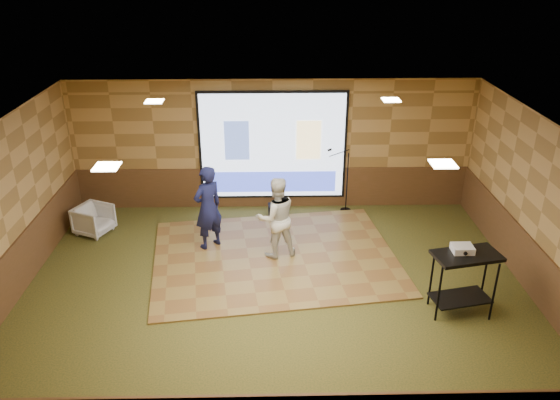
{
  "coord_description": "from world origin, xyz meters",
  "views": [
    {
      "loc": [
        -0.09,
        -8.15,
        5.56
      ],
      "look_at": [
        0.11,
        1.01,
        1.3
      ],
      "focal_mm": 35.0,
      "sensor_mm": 36.0,
      "label": 1
    }
  ],
  "objects_px": {
    "av_table": "(465,270)",
    "duffel_bag": "(277,210)",
    "player_right": "(276,218)",
    "projector": "(462,249)",
    "mic_stand": "(344,191)",
    "projector_screen": "(273,147)",
    "dance_floor": "(275,257)",
    "player_left": "(208,208)",
    "banquet_chair": "(94,220)"
  },
  "relations": [
    {
      "from": "projector",
      "to": "banquet_chair",
      "type": "relative_size",
      "value": 0.48
    },
    {
      "from": "dance_floor",
      "to": "player_right",
      "type": "relative_size",
      "value": 2.87
    },
    {
      "from": "dance_floor",
      "to": "projector_screen",
      "type": "bearing_deg",
      "value": 90.26
    },
    {
      "from": "av_table",
      "to": "banquet_chair",
      "type": "bearing_deg",
      "value": 156.87
    },
    {
      "from": "av_table",
      "to": "banquet_chair",
      "type": "xyz_separation_m",
      "value": [
        -6.87,
        2.94,
        -0.5
      ]
    },
    {
      "from": "dance_floor",
      "to": "duffel_bag",
      "type": "bearing_deg",
      "value": 87.56
    },
    {
      "from": "mic_stand",
      "to": "player_left",
      "type": "bearing_deg",
      "value": -159.29
    },
    {
      "from": "mic_stand",
      "to": "duffel_bag",
      "type": "relative_size",
      "value": 3.77
    },
    {
      "from": "banquet_chair",
      "to": "av_table",
      "type": "bearing_deg",
      "value": -88.3
    },
    {
      "from": "banquet_chair",
      "to": "duffel_bag",
      "type": "height_order",
      "value": "banquet_chair"
    },
    {
      "from": "dance_floor",
      "to": "projector",
      "type": "height_order",
      "value": "projector"
    },
    {
      "from": "dance_floor",
      "to": "projector",
      "type": "distance_m",
      "value": 3.65
    },
    {
      "from": "duffel_bag",
      "to": "mic_stand",
      "type": "bearing_deg",
      "value": 7.37
    },
    {
      "from": "projector",
      "to": "mic_stand",
      "type": "xyz_separation_m",
      "value": [
        -1.38,
        3.83,
        -0.68
      ]
    },
    {
      "from": "av_table",
      "to": "projector",
      "type": "relative_size",
      "value": 3.37
    },
    {
      "from": "player_right",
      "to": "dance_floor",
      "type": "bearing_deg",
      "value": 48.91
    },
    {
      "from": "av_table",
      "to": "duffel_bag",
      "type": "height_order",
      "value": "av_table"
    },
    {
      "from": "projector_screen",
      "to": "dance_floor",
      "type": "xyz_separation_m",
      "value": [
        0.01,
        -2.32,
        -1.46
      ]
    },
    {
      "from": "mic_stand",
      "to": "duffel_bag",
      "type": "distance_m",
      "value": 1.59
    },
    {
      "from": "projector_screen",
      "to": "av_table",
      "type": "xyz_separation_m",
      "value": [
        3.06,
        -4.14,
        -0.67
      ]
    },
    {
      "from": "projector_screen",
      "to": "banquet_chair",
      "type": "bearing_deg",
      "value": -162.47
    },
    {
      "from": "projector",
      "to": "mic_stand",
      "type": "relative_size",
      "value": 0.22
    },
    {
      "from": "banquet_chair",
      "to": "dance_floor",
      "type": "bearing_deg",
      "value": -81.4
    },
    {
      "from": "player_left",
      "to": "mic_stand",
      "type": "bearing_deg",
      "value": 168.62
    },
    {
      "from": "player_right",
      "to": "banquet_chair",
      "type": "relative_size",
      "value": 2.39
    },
    {
      "from": "mic_stand",
      "to": "banquet_chair",
      "type": "bearing_deg",
      "value": -178.6
    },
    {
      "from": "player_left",
      "to": "projector",
      "type": "bearing_deg",
      "value": 112.33
    },
    {
      "from": "player_right",
      "to": "duffel_bag",
      "type": "relative_size",
      "value": 4.03
    },
    {
      "from": "player_right",
      "to": "av_table",
      "type": "distance_m",
      "value": 3.56
    },
    {
      "from": "dance_floor",
      "to": "player_left",
      "type": "height_order",
      "value": "player_left"
    },
    {
      "from": "projector_screen",
      "to": "player_left",
      "type": "bearing_deg",
      "value": -124.61
    },
    {
      "from": "av_table",
      "to": "duffel_bag",
      "type": "relative_size",
      "value": 2.75
    },
    {
      "from": "projector_screen",
      "to": "av_table",
      "type": "height_order",
      "value": "projector_screen"
    },
    {
      "from": "projector_screen",
      "to": "player_right",
      "type": "height_order",
      "value": "projector_screen"
    },
    {
      "from": "projector_screen",
      "to": "duffel_bag",
      "type": "height_order",
      "value": "projector_screen"
    },
    {
      "from": "player_left",
      "to": "duffel_bag",
      "type": "relative_size",
      "value": 4.26
    },
    {
      "from": "mic_stand",
      "to": "duffel_bag",
      "type": "height_order",
      "value": "mic_stand"
    },
    {
      "from": "projector_screen",
      "to": "player_left",
      "type": "height_order",
      "value": "projector_screen"
    },
    {
      "from": "projector",
      "to": "player_right",
      "type": "bearing_deg",
      "value": 148.46
    },
    {
      "from": "banquet_chair",
      "to": "player_right",
      "type": "bearing_deg",
      "value": -80.46
    },
    {
      "from": "player_right",
      "to": "av_table",
      "type": "height_order",
      "value": "player_right"
    },
    {
      "from": "player_right",
      "to": "projector",
      "type": "bearing_deg",
      "value": 132.48
    },
    {
      "from": "av_table",
      "to": "mic_stand",
      "type": "xyz_separation_m",
      "value": [
        -1.44,
        3.91,
        -0.32
      ]
    },
    {
      "from": "projector_screen",
      "to": "duffel_bag",
      "type": "bearing_deg",
      "value": -78.12
    },
    {
      "from": "player_right",
      "to": "projector",
      "type": "distance_m",
      "value": 3.48
    },
    {
      "from": "dance_floor",
      "to": "player_left",
      "type": "distance_m",
      "value": 1.64
    },
    {
      "from": "player_left",
      "to": "player_right",
      "type": "distance_m",
      "value": 1.39
    },
    {
      "from": "player_left",
      "to": "projector_screen",
      "type": "bearing_deg",
      "value": -165.42
    },
    {
      "from": "dance_floor",
      "to": "banquet_chair",
      "type": "bearing_deg",
      "value": 163.78
    },
    {
      "from": "player_right",
      "to": "mic_stand",
      "type": "height_order",
      "value": "player_right"
    }
  ]
}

